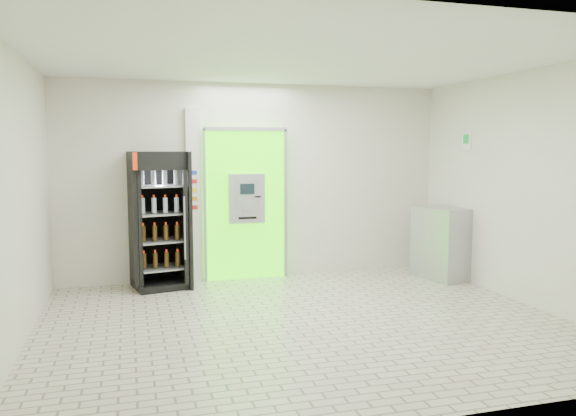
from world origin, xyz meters
name	(u,v)px	position (x,y,z in m)	size (l,w,h in m)	color
ground	(305,322)	(0.00, 0.00, 0.00)	(6.00, 6.00, 0.00)	beige
room_shell	(306,163)	(0.00, 0.00, 1.84)	(6.00, 6.00, 6.00)	silver
atm_assembly	(245,203)	(-0.20, 2.41, 1.17)	(1.30, 0.24, 2.33)	#37F600
pillar	(194,196)	(-0.98, 2.45, 1.30)	(0.22, 0.11, 2.60)	silver
beverage_cooler	(160,223)	(-1.51, 2.17, 0.94)	(0.86, 0.82, 1.96)	black
steel_cabinet	(442,243)	(2.71, 1.55, 0.55)	(0.73, 0.93, 1.11)	#9C9FA3
exit_sign	(467,141)	(2.99, 1.40, 2.12)	(0.02, 0.22, 0.26)	white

